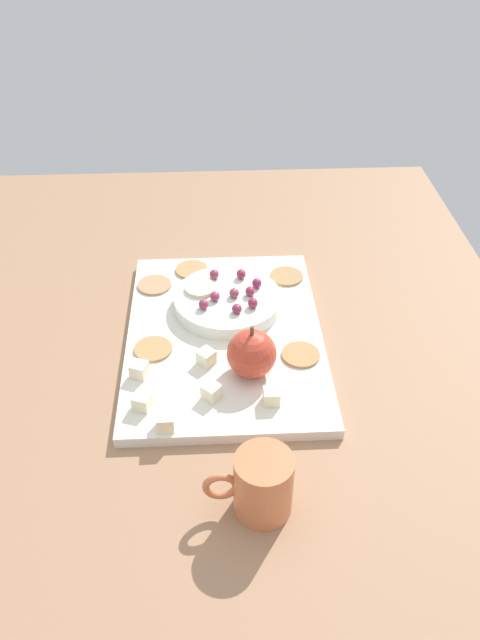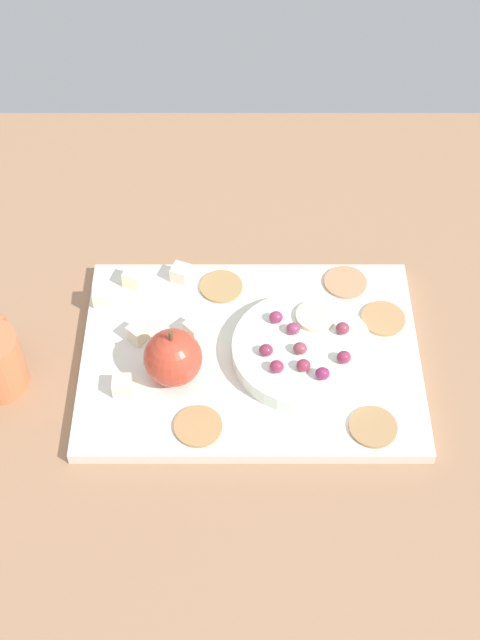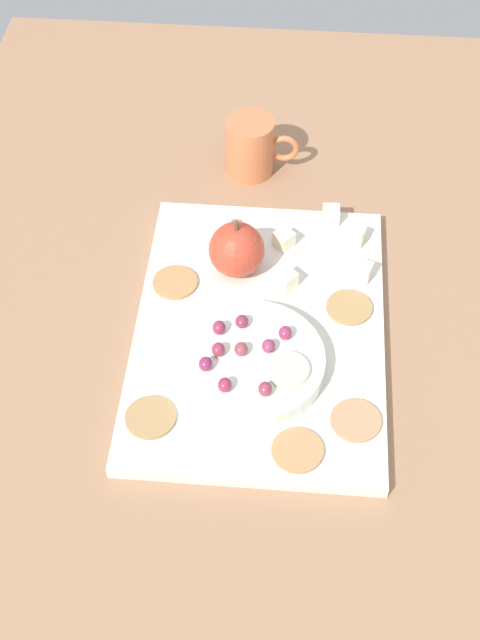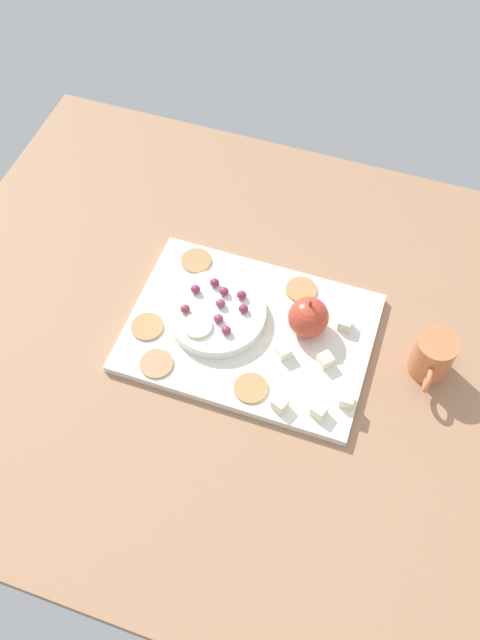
{
  "view_description": "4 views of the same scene",
  "coord_description": "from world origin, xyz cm",
  "px_view_note": "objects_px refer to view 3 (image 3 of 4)",
  "views": [
    {
      "loc": [
        -66.32,
        -0.28,
        63.07
      ],
      "look_at": [
        3.36,
        -3.74,
        7.42
      ],
      "focal_mm": 35.3,
      "sensor_mm": 36.0,
      "label": 1
    },
    {
      "loc": [
        2.33,
        -62.45,
        84.79
      ],
      "look_at": [
        2.06,
        -0.44,
        10.08
      ],
      "focal_mm": 48.51,
      "sensor_mm": 36.0,
      "label": 2
    },
    {
      "loc": [
        66.18,
        1.7,
        81.0
      ],
      "look_at": [
        5.34,
        -3.3,
        8.32
      ],
      "focal_mm": 49.13,
      "sensor_mm": 36.0,
      "label": 3
    },
    {
      "loc": [
        -13.59,
        53.98,
        97.21
      ],
      "look_at": [
        5.11,
        -0.93,
        7.88
      ],
      "focal_mm": 37.64,
      "sensor_mm": 36.0,
      "label": 4
    }
  ],
  "objects_px": {
    "grape_7": "(266,346)",
    "grape_4": "(219,328)",
    "cracker_2": "(151,417)",
    "cracker_3": "(349,309)",
    "grape_5": "(218,350)",
    "grape_8": "(206,364)",
    "serving_dish": "(250,362)",
    "grape_3": "(285,333)",
    "cracker_4": "(297,450)",
    "cheese_cube_3": "(356,236)",
    "platter": "(259,331)",
    "cheese_cube_5": "(363,271)",
    "cheese_cube_1": "(223,229)",
    "grape_6": "(242,321)",
    "cheese_cube_0": "(284,239)",
    "cracker_0": "(356,420)",
    "grape_1": "(241,349)",
    "cup": "(251,147)",
    "grape_0": "(262,389)",
    "cheese_cube_2": "(331,215)",
    "apple_whole": "(237,250)",
    "grape_2": "(225,385)",
    "cracker_1": "(175,282)",
    "apple_slice_0": "(287,370)",
    "cheese_cube_4": "(286,279)"
  },
  "relations": [
    {
      "from": "cracker_3",
      "to": "grape_1",
      "type": "height_order",
      "value": "grape_1"
    },
    {
      "from": "cracker_1",
      "to": "grape_7",
      "type": "distance_m",
      "value": 0.16
    },
    {
      "from": "apple_whole",
      "to": "grape_2",
      "type": "xyz_separation_m",
      "value": [
        0.19,
        0.0,
        -0.0
      ]
    },
    {
      "from": "cheese_cube_0",
      "to": "cracker_0",
      "type": "distance_m",
      "value": 0.26
    },
    {
      "from": "cheese_cube_0",
      "to": "cheese_cube_4",
      "type": "distance_m",
      "value": 0.07
    },
    {
      "from": "cracker_2",
      "to": "cheese_cube_3",
      "type": "bearing_deg",
      "value": 142.63
    },
    {
      "from": "serving_dish",
      "to": "grape_7",
      "type": "xyz_separation_m",
      "value": [
        -0.01,
        0.02,
        0.02
      ]
    },
    {
      "from": "cheese_cube_3",
      "to": "cracker_2",
      "type": "bearing_deg",
      "value": -37.37
    },
    {
      "from": "cheese_cube_1",
      "to": "grape_2",
      "type": "relative_size",
      "value": 1.28
    },
    {
      "from": "cracker_0",
      "to": "grape_2",
      "type": "xyz_separation_m",
      "value": [
        -0.01,
        -0.14,
        0.03
      ]
    },
    {
      "from": "grape_6",
      "to": "cup",
      "type": "relative_size",
      "value": 0.17
    },
    {
      "from": "cracker_3",
      "to": "cracker_4",
      "type": "height_order",
      "value": "same"
    },
    {
      "from": "serving_dish",
      "to": "cracker_4",
      "type": "distance_m",
      "value": 0.11
    },
    {
      "from": "cheese_cube_0",
      "to": "grape_7",
      "type": "distance_m",
      "value": 0.18
    },
    {
      "from": "cheese_cube_1",
      "to": "cracker_4",
      "type": "relative_size",
      "value": 0.39
    },
    {
      "from": "grape_8",
      "to": "apple_slice_0",
      "type": "distance_m",
      "value": 0.09
    },
    {
      "from": "grape_1",
      "to": "cup",
      "type": "height_order",
      "value": "cup"
    },
    {
      "from": "grape_7",
      "to": "grape_4",
      "type": "bearing_deg",
      "value": -111.33
    },
    {
      "from": "cracker_2",
      "to": "cracker_3",
      "type": "bearing_deg",
      "value": 129.04
    },
    {
      "from": "cracker_4",
      "to": "grape_3",
      "type": "height_order",
      "value": "grape_3"
    },
    {
      "from": "grape_3",
      "to": "cheese_cube_3",
      "type": "bearing_deg",
      "value": 155.84
    },
    {
      "from": "grape_5",
      "to": "grape_8",
      "type": "xyz_separation_m",
      "value": [
        0.02,
        -0.01,
        0.0
      ]
    },
    {
      "from": "cheese_cube_5",
      "to": "cracker_3",
      "type": "bearing_deg",
      "value": -15.63
    },
    {
      "from": "cracker_0",
      "to": "grape_8",
      "type": "relative_size",
      "value": 3.3
    },
    {
      "from": "cheese_cube_0",
      "to": "grape_6",
      "type": "xyz_separation_m",
      "value": [
        0.15,
        -0.04,
        0.02
      ]
    },
    {
      "from": "cheese_cube_5",
      "to": "cracker_3",
      "type": "xyz_separation_m",
      "value": [
        0.05,
        -0.01,
        -0.01
      ]
    },
    {
      "from": "grape_2",
      "to": "grape_3",
      "type": "relative_size",
      "value": 1.0
    },
    {
      "from": "cheese_cube_5",
      "to": "grape_6",
      "type": "relative_size",
      "value": 1.28
    },
    {
      "from": "cheese_cube_1",
      "to": "grape_6",
      "type": "bearing_deg",
      "value": 12.81
    },
    {
      "from": "cheese_cube_1",
      "to": "cheese_cube_2",
      "type": "distance_m",
      "value": 0.14
    },
    {
      "from": "grape_3",
      "to": "grape_7",
      "type": "xyz_separation_m",
      "value": [
        0.02,
        -0.02,
        -0.0
      ]
    },
    {
      "from": "cheese_cube_3",
      "to": "grape_1",
      "type": "xyz_separation_m",
      "value": [
        0.2,
        -0.12,
        0.02
      ]
    },
    {
      "from": "grape_1",
      "to": "grape_8",
      "type": "xyz_separation_m",
      "value": [
        0.02,
        -0.04,
        0.0
      ]
    },
    {
      "from": "grape_7",
      "to": "cracker_2",
      "type": "bearing_deg",
      "value": -53.73
    },
    {
      "from": "grape_0",
      "to": "grape_5",
      "type": "bearing_deg",
      "value": -133.36
    },
    {
      "from": "cheese_cube_3",
      "to": "grape_6",
      "type": "xyz_separation_m",
      "value": [
        0.16,
        -0.13,
        0.02
      ]
    },
    {
      "from": "cheese_cube_1",
      "to": "cracker_4",
      "type": "xyz_separation_m",
      "value": [
        0.3,
        0.1,
        -0.01
      ]
    },
    {
      "from": "cracker_1",
      "to": "cup",
      "type": "relative_size",
      "value": 0.55
    },
    {
      "from": "serving_dish",
      "to": "grape_8",
      "type": "relative_size",
      "value": 10.06
    },
    {
      "from": "platter",
      "to": "cracker_2",
      "type": "distance_m",
      "value": 0.17
    },
    {
      "from": "grape_8",
      "to": "cup",
      "type": "relative_size",
      "value": 0.17
    },
    {
      "from": "cheese_cube_5",
      "to": "grape_3",
      "type": "bearing_deg",
      "value": -36.65
    },
    {
      "from": "platter",
      "to": "cheese_cube_1",
      "type": "xyz_separation_m",
      "value": [
        -0.14,
        -0.06,
        0.02
      ]
    },
    {
      "from": "grape_0",
      "to": "serving_dish",
      "type": "bearing_deg",
      "value": -160.74
    },
    {
      "from": "grape_0",
      "to": "grape_5",
      "type": "xyz_separation_m",
      "value": [
        -0.05,
        -0.05,
        -0.0
      ]
    },
    {
      "from": "grape_3",
      "to": "cracker_0",
      "type": "bearing_deg",
      "value": 41.31
    },
    {
      "from": "grape_5",
      "to": "grape_3",
      "type": "bearing_deg",
      "value": 112.33
    },
    {
      "from": "grape_1",
      "to": "apple_whole",
      "type": "bearing_deg",
      "value": -173.26
    },
    {
      "from": "grape_7",
      "to": "cup",
      "type": "height_order",
      "value": "cup"
    },
    {
      "from": "cheese_cube_3",
      "to": "cracker_1",
      "type": "height_order",
      "value": "cheese_cube_3"
    }
  ]
}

